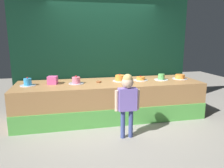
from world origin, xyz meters
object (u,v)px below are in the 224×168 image
Objects in this scene: cake_center_right at (141,79)px; child_figure at (127,97)px; cake_left at (76,81)px; cake_center_left at (120,78)px; pink_box at (53,80)px; donut at (99,82)px; cake_far_left at (28,83)px; cake_right at (161,78)px; cake_far_right at (180,77)px.

child_figure is at bearing -119.64° from cake_center_right.
child_figure is at bearing -53.89° from cake_left.
cake_center_right is at bearing 1.86° from cake_left.
cake_left is 0.96m from cake_center_left.
cake_left reaches higher than cake_center_left.
cake_center_right is at bearing -1.89° from cake_center_left.
cake_center_left is (0.17, 1.15, 0.11)m from child_figure.
pink_box is 0.96m from donut.
cake_center_left is at bearing 1.41° from cake_far_left.
child_figure reaches higher than cake_far_left.
donut is (0.96, -0.06, -0.06)m from pink_box.
cake_right reaches higher than donut.
cake_far_left reaches higher than cake_left.
cake_far_left is at bearing -173.43° from pink_box.
donut is 1.44m from cake_right.
donut is at bearing -174.23° from cake_center_left.
cake_left is at bearing -0.92° from cake_far_left.
cake_far_left is at bearing -179.25° from cake_center_right.
child_figure is 10.07× the size of donut.
cake_center_right is 0.93× the size of cake_far_right.
cake_center_left is 0.92× the size of cake_far_right.
cake_left is 0.99× the size of cake_center_left.
cake_left is at bearing -176.27° from cake_center_left.
cake_center_left is (0.48, 0.05, 0.04)m from donut.
cake_far_right is at bearing -1.88° from cake_center_left.
cake_right is at bearing -1.76° from pink_box.
cake_far_left is at bearing 179.08° from cake_left.
cake_far_left is 2.39m from cake_center_right.
cake_far_left is 2.87m from cake_right.
child_figure is 1.72m from pink_box.
child_figure is at bearing -42.30° from pink_box.
cake_right is (2.39, -0.07, -0.03)m from pink_box.
donut is at bearing -0.05° from cake_far_left.
cake_far_right is (1.92, 0.00, 0.03)m from donut.
child_figure reaches higher than cake_far_right.
cake_left reaches higher than donut.
child_figure reaches higher than cake_center_right.
cake_right is (0.96, -0.07, -0.01)m from cake_center_left.
child_figure reaches higher than pink_box.
pink_box is 0.61× the size of cake_right.
pink_box is at bearing 178.90° from cake_far_right.
cake_far_right is at bearing -0.00° from cake_far_left.
cake_center_left is 0.98× the size of cake_center_right.
cake_far_right is at bearing -1.10° from pink_box.
pink_box is 0.63× the size of cake_far_left.
cake_left reaches higher than cake_right.
pink_box is 0.60× the size of cake_center_right.
cake_far_left is at bearing 180.00° from cake_far_right.
donut is 0.48m from cake_center_left.
pink_box is (-1.27, 1.16, 0.13)m from child_figure.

